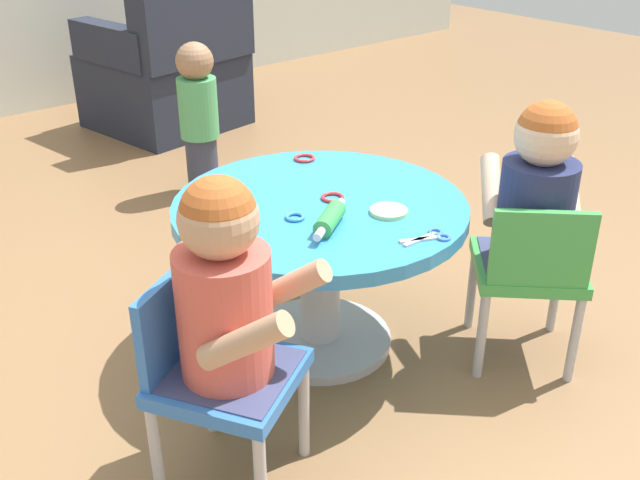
% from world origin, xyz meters
% --- Properties ---
extents(ground_plane, '(10.00, 10.00, 0.00)m').
position_xyz_m(ground_plane, '(0.00, 0.00, 0.00)').
color(ground_plane, olive).
extents(craft_table, '(0.84, 0.84, 0.48)m').
position_xyz_m(craft_table, '(0.00, 0.00, 0.36)').
color(craft_table, silver).
rests_on(craft_table, ground).
extents(child_chair_left, '(0.41, 0.41, 0.54)m').
position_xyz_m(child_chair_left, '(-0.54, -0.27, 0.31)').
color(child_chair_left, '#B7B7BC').
rests_on(child_chair_left, ground).
extents(seated_child_left, '(0.40, 0.43, 0.51)m').
position_xyz_m(seated_child_left, '(-0.52, -0.30, 0.53)').
color(seated_child_left, '#3F4772').
rests_on(seated_child_left, ground).
extents(child_chair_right, '(0.42, 0.42, 0.54)m').
position_xyz_m(child_chair_right, '(0.40, -0.45, 0.31)').
color(child_chair_right, '#B7B7BC').
rests_on(child_chair_right, ground).
extents(seated_child_right, '(0.43, 0.43, 0.51)m').
position_xyz_m(seated_child_right, '(0.43, -0.42, 0.53)').
color(seated_child_right, '#3F4772').
rests_on(seated_child_right, ground).
extents(armchair_dark, '(0.80, 0.82, 0.85)m').
position_xyz_m(armchair_dark, '(0.74, 2.15, 0.31)').
color(armchair_dark, '#232838').
rests_on(armchair_dark, ground).
extents(toddler_standing, '(0.17, 0.17, 0.67)m').
position_xyz_m(toddler_standing, '(0.37, 1.25, 0.36)').
color(toddler_standing, '#33384C').
rests_on(toddler_standing, ground).
extents(rolling_pin, '(0.21, 0.14, 0.05)m').
position_xyz_m(rolling_pin, '(-0.08, -0.14, 0.51)').
color(rolling_pin, green).
rests_on(rolling_pin, craft_table).
extents(craft_scissors, '(0.14, 0.08, 0.01)m').
position_xyz_m(craft_scissors, '(0.07, -0.35, 0.48)').
color(craft_scissors, silver).
rests_on(craft_scissors, craft_table).
extents(playdough_blob_0, '(0.11, 0.11, 0.01)m').
position_xyz_m(playdough_blob_0, '(0.10, -0.18, 0.49)').
color(playdough_blob_0, '#B2E58C').
rests_on(playdough_blob_0, craft_table).
extents(cookie_cutter_0, '(0.07, 0.07, 0.01)m').
position_xyz_m(cookie_cutter_0, '(0.04, -0.01, 0.49)').
color(cookie_cutter_0, red).
rests_on(cookie_cutter_0, craft_table).
extents(cookie_cutter_1, '(0.05, 0.05, 0.01)m').
position_xyz_m(cookie_cutter_1, '(-0.12, -0.04, 0.49)').
color(cookie_cutter_1, '#3F99D8').
rests_on(cookie_cutter_1, craft_table).
extents(cookie_cutter_2, '(0.07, 0.07, 0.01)m').
position_xyz_m(cookie_cutter_2, '(0.18, 0.29, 0.49)').
color(cookie_cutter_2, red).
rests_on(cookie_cutter_2, craft_table).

